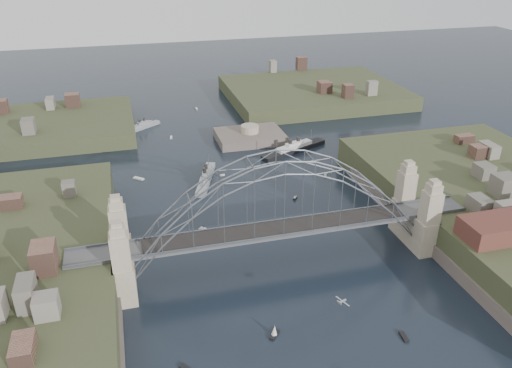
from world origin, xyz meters
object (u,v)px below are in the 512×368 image
object	(u,v)px
wharf_shed	(510,227)
naval_cruiser_far	(143,126)
bridge	(279,212)
ocean_liner	(294,149)
fort_island	(250,142)
naval_cruiser_near	(206,178)

from	to	relation	value
wharf_shed	naval_cruiser_far	bearing A→B (deg)	122.00
bridge	ocean_liner	xyz separation A→B (m)	(23.17, 56.97, -11.37)
fort_island	wharf_shed	xyz separation A→B (m)	(32.00, -84.00, 10.34)
ocean_liner	fort_island	bearing A→B (deg)	130.62
fort_island	bridge	bearing A→B (deg)	-99.73
wharf_shed	bridge	bearing A→B (deg)	162.35
wharf_shed	ocean_liner	world-z (taller)	wharf_shed
fort_island	naval_cruiser_near	bearing A→B (deg)	-126.36
naval_cruiser_near	naval_cruiser_far	xyz separation A→B (m)	(-14.16, 48.46, -0.17)
bridge	naval_cruiser_far	xyz separation A→B (m)	(-21.96, 91.56, -11.55)
bridge	naval_cruiser_far	size ratio (longest dim) A/B	6.46
naval_cruiser_near	wharf_shed	bearing A→B (deg)	-47.78
wharf_shed	naval_cruiser_near	world-z (taller)	wharf_shed
naval_cruiser_near	fort_island	bearing A→B (deg)	53.64
fort_island	naval_cruiser_near	size ratio (longest dim) A/B	1.10
naval_cruiser_near	naval_cruiser_far	world-z (taller)	naval_cruiser_near
wharf_shed	naval_cruiser_near	distance (m)	77.63
bridge	naval_cruiser_near	distance (m)	45.25
bridge	ocean_liner	bearing A→B (deg)	67.87
fort_island	ocean_liner	bearing A→B (deg)	-49.38
fort_island	naval_cruiser_far	bearing A→B (deg)	147.59
naval_cruiser_near	naval_cruiser_far	size ratio (longest dim) A/B	1.54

